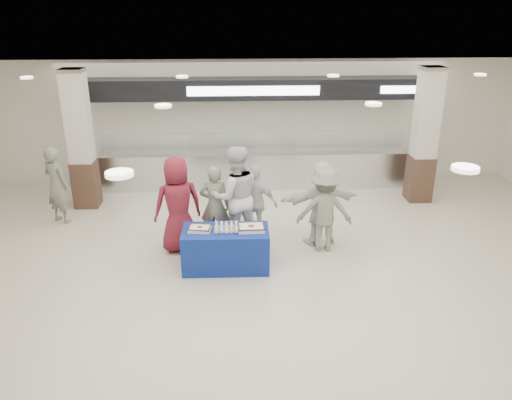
{
  "coord_description": "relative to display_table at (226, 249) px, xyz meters",
  "views": [
    {
      "loc": [
        -0.54,
        -7.07,
        4.52
      ],
      "look_at": [
        -0.11,
        1.6,
        1.08
      ],
      "focal_mm": 35.0,
      "sensor_mm": 36.0,
      "label": 1
    }
  ],
  "objects": [
    {
      "name": "column_right",
      "position": [
        4.69,
        3.18,
        1.15
      ],
      "size": [
        0.55,
        0.55,
        3.2
      ],
      "color": "#3D261B",
      "rests_on": "ground"
    },
    {
      "name": "chef_tall",
      "position": [
        0.2,
        0.97,
        0.64
      ],
      "size": [
        1.13,
        0.97,
        2.02
      ],
      "primitive_type": "imported",
      "rotation": [
        0.0,
        0.0,
        3.37
      ],
      "color": "silver",
      "rests_on": "ground"
    },
    {
      "name": "soldier_a",
      "position": [
        -0.21,
        1.0,
        0.44
      ],
      "size": [
        0.65,
        0.48,
        1.64
      ],
      "primitive_type": "imported",
      "rotation": [
        0.0,
        0.0,
        2.99
      ],
      "color": "slate",
      "rests_on": "ground"
    },
    {
      "name": "column_left",
      "position": [
        -3.31,
        3.18,
        1.15
      ],
      "size": [
        0.55,
        0.55,
        3.2
      ],
      "color": "#3D261B",
      "rests_on": "ground"
    },
    {
      "name": "sheet_cake_left",
      "position": [
        -0.45,
        0.0,
        0.42
      ],
      "size": [
        0.43,
        0.36,
        0.09
      ],
      "color": "white",
      "rests_on": "display_table"
    },
    {
      "name": "ground",
      "position": [
        0.69,
        -1.02,
        -0.38
      ],
      "size": [
        14.0,
        14.0,
        0.0
      ],
      "primitive_type": "plane",
      "color": "beige",
      "rests_on": "ground"
    },
    {
      "name": "display_table",
      "position": [
        0.0,
        0.0,
        0.0
      ],
      "size": [
        1.56,
        0.8,
        0.75
      ],
      "primitive_type": "cube",
      "rotation": [
        0.0,
        0.0,
        -0.01
      ],
      "color": "navy",
      "rests_on": "ground"
    },
    {
      "name": "cupcake_tray",
      "position": [
        0.02,
        0.02,
        0.41
      ],
      "size": [
        0.45,
        0.34,
        0.07
      ],
      "color": "#BBBBC1",
      "rests_on": "display_table"
    },
    {
      "name": "civilian_maroon",
      "position": [
        -0.9,
        0.77,
        0.57
      ],
      "size": [
        1.06,
        0.86,
        1.89
      ],
      "primitive_type": "imported",
      "rotation": [
        0.0,
        0.0,
        3.45
      ],
      "color": "maroon",
      "rests_on": "ground"
    },
    {
      "name": "soldier_bg",
      "position": [
        -3.66,
        2.26,
        0.48
      ],
      "size": [
        0.74,
        0.67,
        1.71
      ],
      "primitive_type": "imported",
      "rotation": [
        0.0,
        0.0,
        2.61
      ],
      "color": "slate",
      "rests_on": "ground"
    },
    {
      "name": "chef_short",
      "position": [
        0.61,
        1.23,
        0.4
      ],
      "size": [
        0.98,
        0.72,
        1.55
      ],
      "primitive_type": "imported",
      "rotation": [
        0.0,
        0.0,
        2.71
      ],
      "color": "silver",
      "rests_on": "ground"
    },
    {
      "name": "soldier_b",
      "position": [
        1.9,
        0.64,
        0.45
      ],
      "size": [
        1.13,
        0.72,
        1.65
      ],
      "primitive_type": "imported",
      "rotation": [
        0.0,
        0.0,
        3.04
      ],
      "color": "slate",
      "rests_on": "ground"
    },
    {
      "name": "serving_line",
      "position": [
        0.69,
        4.38,
        0.78
      ],
      "size": [
        8.7,
        0.85,
        2.8
      ],
      "color": "silver",
      "rests_on": "ground"
    },
    {
      "name": "sheet_cake_right",
      "position": [
        0.46,
        -0.02,
        0.42
      ],
      "size": [
        0.47,
        0.37,
        0.1
      ],
      "color": "white",
      "rests_on": "display_table"
    },
    {
      "name": "civilian_white",
      "position": [
        1.89,
        0.94,
        0.48
      ],
      "size": [
        1.65,
        0.78,
        1.71
      ],
      "primitive_type": "imported",
      "rotation": [
        0.0,
        0.0,
        3.32
      ],
      "color": "silver",
      "rests_on": "ground"
    }
  ]
}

